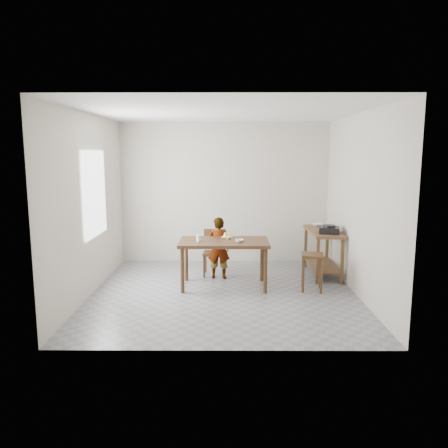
{
  "coord_description": "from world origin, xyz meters",
  "views": [
    {
      "loc": [
        0.03,
        -6.44,
        2.11
      ],
      "look_at": [
        0.0,
        0.4,
        1.0
      ],
      "focal_mm": 35.0,
      "sensor_mm": 36.0,
      "label": 1
    }
  ],
  "objects_px": {
    "child": "(219,248)",
    "dining_chair": "(214,253)",
    "prep_counter": "(323,252)",
    "stool": "(312,272)",
    "dining_table": "(224,264)"
  },
  "relations": [
    {
      "from": "prep_counter",
      "to": "child",
      "type": "distance_m",
      "value": 1.83
    },
    {
      "from": "child",
      "to": "dining_chair",
      "type": "height_order",
      "value": "child"
    },
    {
      "from": "prep_counter",
      "to": "child",
      "type": "xyz_separation_m",
      "value": [
        -1.81,
        -0.22,
        0.13
      ]
    },
    {
      "from": "child",
      "to": "dining_chair",
      "type": "xyz_separation_m",
      "value": [
        -0.08,
        0.2,
        -0.13
      ]
    },
    {
      "from": "stool",
      "to": "dining_table",
      "type": "bearing_deg",
      "value": 172.06
    },
    {
      "from": "prep_counter",
      "to": "dining_chair",
      "type": "height_order",
      "value": "prep_counter"
    },
    {
      "from": "dining_table",
      "to": "prep_counter",
      "type": "distance_m",
      "value": 1.86
    },
    {
      "from": "child",
      "to": "stool",
      "type": "bearing_deg",
      "value": 162.05
    },
    {
      "from": "prep_counter",
      "to": "child",
      "type": "height_order",
      "value": "child"
    },
    {
      "from": "prep_counter",
      "to": "dining_chair",
      "type": "relative_size",
      "value": 1.52
    },
    {
      "from": "child",
      "to": "dining_chair",
      "type": "bearing_deg",
      "value": -60.77
    },
    {
      "from": "child",
      "to": "dining_chair",
      "type": "distance_m",
      "value": 0.25
    },
    {
      "from": "dining_table",
      "to": "dining_chair",
      "type": "bearing_deg",
      "value": 104.57
    },
    {
      "from": "stool",
      "to": "dining_chair",
      "type": "bearing_deg",
      "value": 150.67
    },
    {
      "from": "prep_counter",
      "to": "child",
      "type": "bearing_deg",
      "value": -173.06
    }
  ]
}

